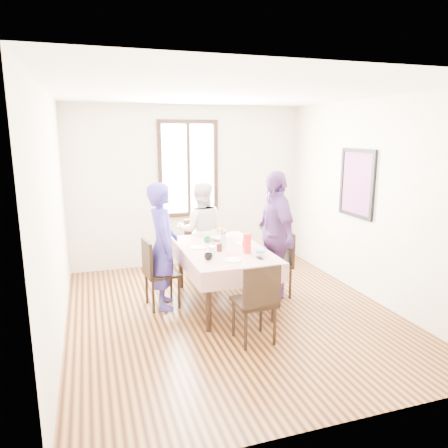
{
  "coord_description": "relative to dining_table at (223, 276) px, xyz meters",
  "views": [
    {
      "loc": [
        -1.63,
        -4.73,
        2.25
      ],
      "look_at": [
        0.0,
        0.28,
        1.1
      ],
      "focal_mm": 33.68,
      "sensor_mm": 36.0,
      "label": 1
    }
  ],
  "objects": [
    {
      "name": "ground",
      "position": [
        -0.0,
        -0.33,
        -0.38
      ],
      "size": [
        4.5,
        4.5,
        0.0
      ],
      "primitive_type": "plane",
      "color": "black",
      "rests_on": "ground"
    },
    {
      "name": "back_wall",
      "position": [
        -0.0,
        1.92,
        0.98
      ],
      "size": [
        4.0,
        0.0,
        4.0
      ],
      "primitive_type": "plane",
      "rotation": [
        1.57,
        0.0,
        0.0
      ],
      "color": "beige",
      "rests_on": "ground"
    },
    {
      "name": "right_wall",
      "position": [
        2.0,
        -0.33,
        0.98
      ],
      "size": [
        0.0,
        4.5,
        4.5
      ],
      "primitive_type": "plane",
      "rotation": [
        1.57,
        0.0,
        -1.57
      ],
      "color": "beige",
      "rests_on": "ground"
    },
    {
      "name": "window_frame",
      "position": [
        -0.0,
        1.9,
        1.27
      ],
      "size": [
        1.02,
        0.06,
        1.62
      ],
      "primitive_type": "cube",
      "color": "black",
      "rests_on": "back_wall"
    },
    {
      "name": "window_pane",
      "position": [
        -0.0,
        1.91,
        1.27
      ],
      "size": [
        0.9,
        0.02,
        1.5
      ],
      "primitive_type": "cube",
      "color": "white",
      "rests_on": "back_wall"
    },
    {
      "name": "art_poster",
      "position": [
        1.98,
        -0.03,
        1.18
      ],
      "size": [
        0.04,
        0.76,
        0.96
      ],
      "primitive_type": "cube",
      "color": "red",
      "rests_on": "right_wall"
    },
    {
      "name": "dining_table",
      "position": [
        0.0,
        0.0,
        0.0
      ],
      "size": [
        0.94,
        1.6,
        0.75
      ],
      "primitive_type": "cube",
      "color": "black",
      "rests_on": "ground"
    },
    {
      "name": "tablecloth",
      "position": [
        0.0,
        0.0,
        0.38
      ],
      "size": [
        1.06,
        1.72,
        0.01
      ],
      "primitive_type": "cube",
      "color": "#570305",
      "rests_on": "dining_table"
    },
    {
      "name": "chair_left",
      "position": [
        -0.79,
        0.15,
        0.08
      ],
      "size": [
        0.46,
        0.46,
        0.91
      ],
      "primitive_type": "cube",
      "rotation": [
        0.0,
        0.0,
        -1.46
      ],
      "color": "black",
      "rests_on": "ground"
    },
    {
      "name": "chair_right",
      "position": [
        0.79,
        0.05,
        0.08
      ],
      "size": [
        0.48,
        0.48,
        0.91
      ],
      "primitive_type": "cube",
      "rotation": [
        0.0,
        0.0,
        1.42
      ],
      "color": "black",
      "rests_on": "ground"
    },
    {
      "name": "chair_far",
      "position": [
        0.0,
        1.1,
        0.08
      ],
      "size": [
        0.46,
        0.46,
        0.91
      ],
      "primitive_type": "cube",
      "rotation": [
        0.0,
        0.0,
        3.23
      ],
      "color": "black",
      "rests_on": "ground"
    },
    {
      "name": "chair_near",
      "position": [
        0.0,
        -1.1,
        0.08
      ],
      "size": [
        0.44,
        0.44,
        0.91
      ],
      "primitive_type": "cube",
      "rotation": [
        0.0,
        0.0,
        0.05
      ],
      "color": "black",
      "rests_on": "ground"
    },
    {
      "name": "person_left",
      "position": [
        -0.77,
        0.15,
        0.45
      ],
      "size": [
        0.43,
        0.62,
        1.64
      ],
      "primitive_type": "imported",
      "rotation": [
        0.0,
        0.0,
        1.51
      ],
      "color": "#3A3096",
      "rests_on": "ground"
    },
    {
      "name": "person_far",
      "position": [
        0.0,
        1.08,
        0.38
      ],
      "size": [
        0.85,
        0.73,
        1.52
      ],
      "primitive_type": "imported",
      "rotation": [
        0.0,
        0.0,
        2.9
      ],
      "color": "white",
      "rests_on": "ground"
    },
    {
      "name": "person_right",
      "position": [
        0.77,
        0.05,
        0.5
      ],
      "size": [
        0.45,
        1.04,
        1.76
      ],
      "primitive_type": "imported",
      "rotation": [
        0.0,
        0.0,
        -1.59
      ],
      "color": "#60397A",
      "rests_on": "ground"
    },
    {
      "name": "mug_black",
      "position": [
        -0.32,
        -0.43,
        0.43
      ],
      "size": [
        0.11,
        0.11,
        0.08
      ],
      "primitive_type": "imported",
      "rotation": [
        0.0,
        0.0,
        -0.13
      ],
      "color": "black",
      "rests_on": "tablecloth"
    },
    {
      "name": "mug_flag",
      "position": [
        0.28,
        -0.08,
        0.43
      ],
      "size": [
        0.11,
        0.11,
        0.08
      ],
      "primitive_type": "imported",
      "rotation": [
        0.0,
        0.0,
        0.25
      ],
      "color": "red",
      "rests_on": "tablecloth"
    },
    {
      "name": "mug_green",
      "position": [
        -0.11,
        0.37,
        0.42
      ],
      "size": [
        0.12,
        0.12,
        0.08
      ],
      "primitive_type": "imported",
      "rotation": [
        0.0,
        0.0,
        -0.37
      ],
      "color": "#0C7226",
      "rests_on": "tablecloth"
    },
    {
      "name": "serving_bowl",
      "position": [
        0.08,
        0.42,
        0.41
      ],
      "size": [
        0.25,
        0.25,
        0.05
      ],
      "primitive_type": "imported",
      "rotation": [
        0.0,
        0.0,
        0.2
      ],
      "color": "white",
      "rests_on": "tablecloth"
    },
    {
      "name": "juice_carton",
      "position": [
        0.23,
        -0.29,
        0.51
      ],
      "size": [
        0.08,
        0.08,
        0.25
      ],
      "primitive_type": "cube",
      "color": "red",
      "rests_on": "tablecloth"
    },
    {
      "name": "butter_tub",
      "position": [
        0.34,
        -0.45,
        0.41
      ],
      "size": [
        0.11,
        0.11,
        0.05
      ],
      "primitive_type": "cylinder",
      "color": "white",
      "rests_on": "tablecloth"
    },
    {
      "name": "jam_jar",
      "position": [
        -0.08,
        -0.12,
        0.44
      ],
      "size": [
        0.07,
        0.07,
        0.1
      ],
      "primitive_type": "cylinder",
      "color": "black",
      "rests_on": "tablecloth"
    },
    {
      "name": "drinking_glass",
      "position": [
        -0.22,
        -0.24,
        0.44
      ],
      "size": [
        0.08,
        0.08,
        0.11
      ],
      "primitive_type": "cylinder",
      "color": "silver",
      "rests_on": "tablecloth"
    },
    {
      "name": "smartphone",
      "position": [
        0.29,
        -0.57,
        0.39
      ],
      "size": [
        0.06,
        0.12,
        0.01
      ],
      "primitive_type": "cube",
      "color": "black",
      "rests_on": "tablecloth"
    },
    {
      "name": "flower_vase",
      "position": [
        0.01,
        0.03,
        0.46
      ],
      "size": [
        0.08,
        0.08,
        0.15
      ],
      "primitive_type": "cylinder",
      "color": "silver",
      "rests_on": "tablecloth"
    },
    {
      "name": "plate_left",
      "position": [
        -0.3,
        0.12,
        0.39
      ],
      "size": [
        0.2,
        0.2,
        0.01
      ],
      "primitive_type": "cylinder",
      "color": "white",
      "rests_on": "tablecloth"
    },
    {
      "name": "plate_right",
      "position": [
        0.3,
        0.13,
        0.39
      ],
      "size": [
        0.2,
        0.2,
        0.01
      ],
      "primitive_type": "cylinder",
      "color": "white",
      "rests_on": "tablecloth"
    },
    {
      "name": "plate_far",
      "position": [
        -0.01,
        0.61,
        0.39
      ],
      "size": [
        0.2,
        0.2,
        0.01
      ],
      "primitive_type": "cylinder",
      "color": "white",
      "rests_on": "tablecloth"
    },
    {
      "name": "plate_near",
      "position": [
        -0.05,
        -0.55,
        0.39
      ],
      "size": [
        0.2,
        0.2,
        0.01
      ],
      "primitive_type": "cylinder",
      "color": "white",
      "rests_on": "tablecloth"
    },
    {
      "name": "butter_lid",
      "position": [
        0.34,
        -0.45,
        0.45
      ],
      "size": [
        0.12,
        0.12,
        0.01
      ],
      "primitive_type": "cylinder",
      "color": "blue",
      "rests_on": "butter_tub"
    },
    {
      "name": "flower_bunch",
      "position": [
        0.01,
        0.03,
        0.59
      ],
      "size": [
        0.09,
        0.09,
        0.1
      ],
      "primitive_type": null,
      "color": "yellow",
      "rests_on": "flower_vase"
    }
  ]
}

